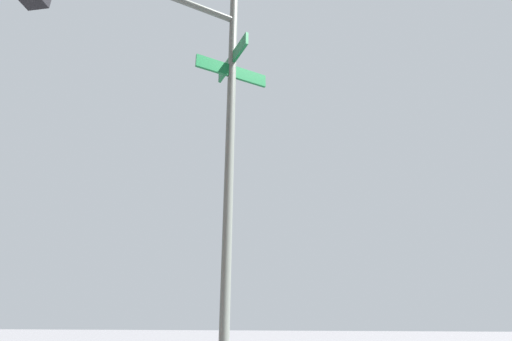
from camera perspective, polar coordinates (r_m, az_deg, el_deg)
The scene contains 1 object.
traffic_signal_near at distance 4.99m, azimuth -16.10°, elevation 13.27°, with size 2.77×2.10×6.49m.
Camera 1 is at (-8.07, -2.73, 1.79)m, focal length 25.68 mm.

